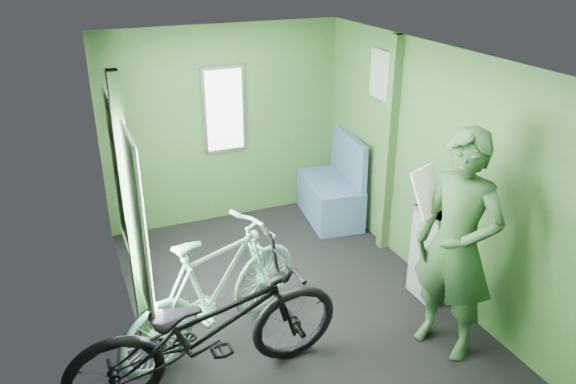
# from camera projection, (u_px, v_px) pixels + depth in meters

# --- Properties ---
(room) EXTENTS (4.00, 4.02, 2.31)m
(room) POSITION_uv_depth(u_px,v_px,m) (287.00, 159.00, 4.71)
(room) COLOR black
(room) RESTS_ON ground
(bicycle_mint) EXTENTS (1.92, 1.31, 1.14)m
(bicycle_mint) POSITION_uv_depth(u_px,v_px,m) (219.00, 342.00, 4.75)
(bicycle_mint) COLOR #81C8AA
(bicycle_mint) RESTS_ON ground
(passenger) EXTENTS (0.69, 0.82, 1.89)m
(passenger) POSITION_uv_depth(u_px,v_px,m) (457.00, 246.00, 4.34)
(passenger) COLOR #2A4A28
(passenger) RESTS_ON ground
(waste_box) EXTENTS (0.27, 0.37, 0.91)m
(waste_box) POSITION_uv_depth(u_px,v_px,m) (433.00, 254.00, 5.21)
(waste_box) COLOR gray
(waste_box) RESTS_ON ground
(bench_seat) EXTENTS (0.68, 1.05, 1.04)m
(bench_seat) POSITION_uv_depth(u_px,v_px,m) (332.00, 195.00, 6.77)
(bench_seat) COLOR navy
(bench_seat) RESTS_ON ground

